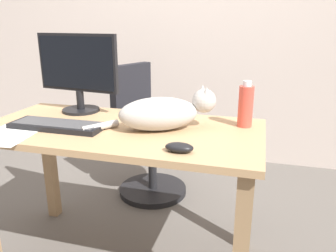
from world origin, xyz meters
TOP-DOWN VIEW (x-y plane):
  - back_wall at (0.00, 1.52)m, footprint 6.00×0.04m
  - desk at (0.00, 0.00)m, footprint 1.32×0.64m
  - office_chair at (-0.13, 0.73)m, footprint 0.51×0.49m
  - monitor at (-0.32, 0.21)m, footprint 0.48×0.20m
  - keyboard at (-0.27, -0.09)m, footprint 0.44×0.15m
  - cat at (0.21, 0.02)m, footprint 0.56×0.33m
  - computer_mouse at (0.34, -0.22)m, footprint 0.11×0.06m
  - paper_sheet at (-0.42, -0.23)m, footprint 0.25×0.32m
  - water_bottle at (0.56, 0.17)m, footprint 0.07×0.07m

SIDE VIEW (x-z plane):
  - office_chair at x=-0.13m, z-range -0.06..0.85m
  - desk at x=0.00m, z-range 0.24..0.97m
  - paper_sheet at x=-0.42m, z-range 0.72..0.72m
  - keyboard at x=-0.27m, z-range 0.72..0.75m
  - computer_mouse at x=0.34m, z-range 0.72..0.76m
  - cat at x=0.21m, z-range 0.71..0.90m
  - water_bottle at x=0.56m, z-range 0.71..0.93m
  - monitor at x=-0.32m, z-range 0.74..1.16m
  - back_wall at x=0.00m, z-range 0.00..2.60m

